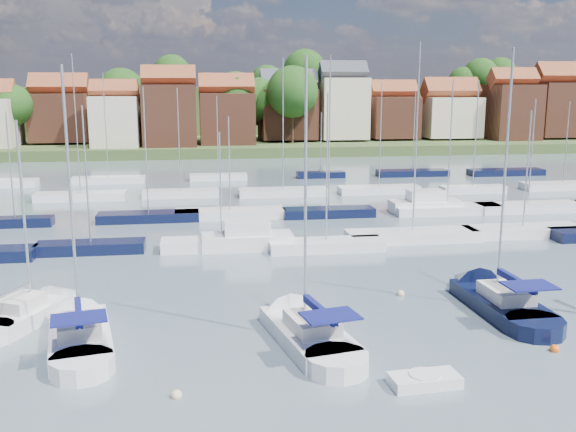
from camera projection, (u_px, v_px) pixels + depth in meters
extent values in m
plane|color=#495B64|center=(281.00, 202.00, 69.79)|extent=(260.00, 260.00, 0.00)
cube|color=silver|center=(80.00, 341.00, 31.13)|extent=(4.02, 7.16, 1.20)
cone|color=silver|center=(79.00, 312.00, 35.04)|extent=(3.38, 3.75, 2.82)
cylinder|color=silver|center=(82.00, 369.00, 28.00)|extent=(3.29, 3.29, 1.20)
cube|color=silver|center=(79.00, 326.00, 30.50)|extent=(2.46, 3.13, 0.70)
cylinder|color=#B2B2B7|center=(71.00, 200.00, 30.19)|extent=(0.14, 0.14, 12.51)
cylinder|color=#B2B2B7|center=(79.00, 315.00, 29.46)|extent=(0.79, 3.71, 0.10)
cube|color=#111455|center=(78.00, 312.00, 29.43)|extent=(0.96, 3.56, 0.35)
cube|color=#111455|center=(79.00, 318.00, 28.27)|extent=(2.66, 2.10, 0.08)
cube|color=silver|center=(308.00, 338.00, 31.50)|extent=(4.18, 7.40, 1.20)
cone|color=silver|center=(280.00, 309.00, 35.53)|extent=(3.50, 3.88, 2.91)
cylinder|color=silver|center=(337.00, 367.00, 28.27)|extent=(3.41, 3.41, 1.20)
cube|color=silver|center=(312.00, 323.00, 30.86)|extent=(2.55, 3.24, 0.70)
cylinder|color=#B2B2B7|center=(306.00, 195.00, 30.53)|extent=(0.14, 0.14, 12.92)
cylinder|color=#B2B2B7|center=(320.00, 313.00, 29.79)|extent=(0.84, 3.82, 0.10)
cube|color=#111455|center=(320.00, 310.00, 29.76)|extent=(0.99, 3.67, 0.35)
cube|color=#111455|center=(330.00, 316.00, 28.57)|extent=(2.76, 2.18, 0.08)
cube|color=black|center=(500.00, 306.00, 35.98)|extent=(3.15, 7.21, 1.20)
cone|color=black|center=(466.00, 283.00, 40.29)|extent=(3.06, 3.54, 2.98)
cylinder|color=black|center=(535.00, 330.00, 32.53)|extent=(3.05, 3.05, 1.20)
cube|color=silver|center=(506.00, 293.00, 35.31)|extent=(2.15, 3.03, 0.70)
cylinder|color=#B2B2B7|center=(505.00, 175.00, 34.99)|extent=(0.14, 0.14, 13.53)
cylinder|color=#B2B2B7|center=(516.00, 284.00, 34.18)|extent=(0.19, 3.97, 0.10)
cube|color=#111455|center=(516.00, 281.00, 34.15)|extent=(0.39, 3.78, 0.35)
cube|color=#111455|center=(529.00, 286.00, 32.88)|extent=(2.57, 1.85, 0.08)
cube|color=silver|center=(28.00, 317.00, 34.28)|extent=(4.34, 5.94, 1.20)
cone|color=silver|center=(66.00, 297.00, 37.51)|extent=(3.18, 3.37, 2.28)
cube|color=silver|center=(21.00, 303.00, 33.73)|extent=(2.40, 2.74, 0.70)
cylinder|color=#B2B2B7|center=(24.00, 215.00, 33.53)|extent=(0.14, 0.14, 9.85)
cylinder|color=#B2B2B7|center=(10.00, 292.00, 32.84)|extent=(1.35, 2.82, 0.10)
cube|color=silver|center=(424.00, 381.00, 26.97)|extent=(3.02, 1.56, 0.58)
cylinder|color=silver|center=(425.00, 378.00, 26.94)|extent=(1.36, 1.36, 0.37)
sphere|color=beige|center=(176.00, 397.00, 26.00)|extent=(0.47, 0.47, 0.47)
sphere|color=beige|center=(309.00, 360.00, 29.55)|extent=(0.50, 0.50, 0.50)
sphere|color=#D85914|center=(431.00, 379.00, 27.65)|extent=(0.46, 0.46, 0.46)
sphere|color=beige|center=(401.00, 295.00, 38.65)|extent=(0.46, 0.46, 0.46)
sphere|color=#D85914|center=(555.00, 351.00, 30.52)|extent=(0.47, 0.47, 0.47)
sphere|color=beige|center=(515.00, 330.00, 33.14)|extent=(0.50, 0.50, 0.50)
cube|color=black|center=(91.00, 248.00, 48.43)|extent=(8.01, 2.24, 1.00)
cylinder|color=#B2B2B7|center=(86.00, 175.00, 47.32)|extent=(0.12, 0.12, 10.16)
cube|color=silver|center=(222.00, 245.00, 49.49)|extent=(9.22, 2.58, 1.00)
cylinder|color=#B2B2B7|center=(220.00, 186.00, 48.58)|extent=(0.12, 0.12, 8.18)
cube|color=silver|center=(326.00, 246.00, 49.07)|extent=(8.78, 2.46, 1.00)
cylinder|color=#B2B2B7|center=(327.00, 168.00, 47.86)|extent=(0.12, 0.12, 11.06)
cube|color=silver|center=(412.00, 237.00, 52.14)|extent=(10.79, 3.02, 1.00)
cylinder|color=#B2B2B7|center=(416.00, 139.00, 50.55)|extent=(0.12, 0.12, 14.87)
cube|color=silver|center=(523.00, 232.00, 53.86)|extent=(10.13, 2.84, 1.00)
cylinder|color=#B2B2B7|center=(527.00, 169.00, 52.80)|extent=(0.12, 0.12, 9.59)
cube|color=silver|center=(247.00, 243.00, 49.55)|extent=(7.00, 2.60, 1.40)
cube|color=silver|center=(247.00, 229.00, 49.33)|extent=(3.50, 2.20, 1.30)
cube|color=black|center=(15.00, 223.00, 57.41)|extent=(6.54, 1.83, 1.00)
cylinder|color=#B2B2B7|center=(10.00, 165.00, 56.38)|extent=(0.12, 0.12, 9.37)
cube|color=black|center=(149.00, 217.00, 59.69)|extent=(9.30, 2.60, 1.00)
cylinder|color=#B2B2B7|center=(146.00, 151.00, 58.45)|extent=(0.12, 0.12, 11.48)
cube|color=silver|center=(230.00, 214.00, 61.13)|extent=(10.40, 2.91, 1.00)
cylinder|color=#B2B2B7|center=(229.00, 163.00, 60.15)|extent=(0.12, 0.12, 8.77)
cube|color=black|center=(328.00, 213.00, 61.76)|extent=(8.80, 2.46, 1.00)
cylinder|color=#B2B2B7|center=(330.00, 133.00, 60.22)|extent=(0.12, 0.12, 14.33)
cube|color=silver|center=(447.00, 210.00, 63.33)|extent=(10.73, 3.00, 1.00)
cylinder|color=#B2B2B7|center=(450.00, 143.00, 62.01)|extent=(0.12, 0.12, 12.14)
cube|color=silver|center=(528.00, 208.00, 64.33)|extent=(10.48, 2.93, 1.00)
cylinder|color=#B2B2B7|center=(532.00, 152.00, 63.20)|extent=(0.12, 0.12, 10.28)
cube|color=silver|center=(425.00, 207.00, 63.83)|extent=(7.00, 2.60, 1.40)
cube|color=silver|center=(426.00, 197.00, 63.61)|extent=(3.50, 2.20, 1.30)
cube|color=silver|center=(81.00, 197.00, 70.73)|extent=(9.71, 2.72, 1.00)
cylinder|color=#B2B2B7|center=(76.00, 124.00, 69.14)|extent=(0.12, 0.12, 14.88)
cube|color=silver|center=(181.00, 194.00, 72.56)|extent=(8.49, 2.38, 1.00)
cylinder|color=#B2B2B7|center=(179.00, 140.00, 71.33)|extent=(0.12, 0.12, 11.31)
cube|color=silver|center=(283.00, 193.00, 73.49)|extent=(10.16, 2.85, 1.00)
cylinder|color=#B2B2B7|center=(283.00, 124.00, 71.93)|extent=(0.12, 0.12, 14.59)
cube|color=silver|center=(379.00, 190.00, 75.22)|extent=(9.53, 2.67, 1.00)
cylinder|color=#B2B2B7|center=(381.00, 135.00, 73.92)|extent=(0.12, 0.12, 11.91)
cube|color=silver|center=(473.00, 190.00, 75.42)|extent=(7.62, 2.13, 1.00)
cylinder|color=#B2B2B7|center=(476.00, 134.00, 74.11)|extent=(0.12, 0.12, 12.13)
cube|color=silver|center=(563.00, 186.00, 78.18)|extent=(10.17, 2.85, 1.00)
cylinder|color=#B2B2B7|center=(566.00, 142.00, 77.10)|extent=(0.12, 0.12, 9.73)
cube|color=silver|center=(109.00, 181.00, 82.91)|extent=(9.24, 2.59, 1.00)
cylinder|color=#B2B2B7|center=(106.00, 125.00, 81.49)|extent=(0.12, 0.12, 13.17)
cube|color=silver|center=(218.00, 177.00, 85.63)|extent=(7.57, 2.12, 1.00)
cylinder|color=#B2B2B7|center=(217.00, 135.00, 84.51)|extent=(0.12, 0.12, 10.24)
cube|color=black|center=(321.00, 175.00, 87.77)|extent=(6.58, 1.84, 1.00)
cylinder|color=#B2B2B7|center=(321.00, 142.00, 86.87)|extent=(0.12, 0.12, 8.01)
cube|color=black|center=(412.00, 173.00, 89.55)|extent=(9.92, 2.78, 1.00)
cylinder|color=#B2B2B7|center=(414.00, 131.00, 88.36)|extent=(0.12, 0.12, 10.92)
cube|color=black|center=(506.00, 173.00, 90.43)|extent=(10.55, 2.95, 1.00)
cylinder|color=#B2B2B7|center=(509.00, 128.00, 89.18)|extent=(0.12, 0.12, 11.51)
cube|color=#3F4F27|center=(235.00, 140.00, 144.38)|extent=(200.00, 70.00, 3.00)
cube|color=#3F4F27|center=(229.00, 114.00, 167.68)|extent=(200.00, 60.00, 14.00)
cube|color=brown|center=(61.00, 117.00, 119.75)|extent=(10.37, 9.97, 8.73)
cube|color=brown|center=(59.00, 87.00, 118.62)|extent=(10.57, 5.13, 5.13)
cube|color=beige|center=(116.00, 122.00, 112.87)|extent=(8.09, 8.80, 8.96)
cube|color=brown|center=(114.00, 90.00, 111.77)|extent=(8.25, 4.00, 4.00)
cube|color=brown|center=(170.00, 116.00, 114.90)|extent=(9.36, 10.17, 10.97)
cube|color=brown|center=(168.00, 78.00, 113.57)|extent=(9.54, 4.63, 4.63)
cube|color=brown|center=(227.00, 119.00, 118.17)|extent=(9.90, 8.56, 9.42)
cube|color=brown|center=(226.00, 86.00, 116.99)|extent=(10.10, 4.90, 4.90)
cube|color=brown|center=(288.00, 114.00, 124.61)|extent=(10.59, 8.93, 9.49)
cube|color=#383A42|center=(288.00, 82.00, 123.40)|extent=(10.80, 5.24, 5.24)
cube|color=beige|center=(343.00, 108.00, 125.07)|extent=(9.01, 8.61, 11.65)
cube|color=#383A42|center=(343.00, 72.00, 123.68)|extent=(9.19, 4.46, 4.46)
cube|color=brown|center=(392.00, 117.00, 128.08)|extent=(9.10, 9.34, 8.00)
cube|color=brown|center=(393.00, 91.00, 127.05)|extent=(9.28, 4.50, 4.50)
cube|color=beige|center=(449.00, 117.00, 129.36)|extent=(10.86, 9.59, 7.88)
cube|color=brown|center=(450.00, 91.00, 128.30)|extent=(11.07, 5.37, 5.37)
cube|color=brown|center=(511.00, 113.00, 128.25)|extent=(9.18, 9.96, 10.97)
cube|color=brown|center=(513.00, 79.00, 126.92)|extent=(9.36, 4.54, 4.54)
cube|color=brown|center=(560.00, 110.00, 131.02)|extent=(11.39, 9.67, 10.76)
cube|color=brown|center=(563.00, 76.00, 129.66)|extent=(11.62, 5.64, 5.64)
cylinder|color=#382619|center=(479.00, 102.00, 149.32)|extent=(0.50, 0.50, 4.47)
sphere|color=#284E18|center=(480.00, 76.00, 148.11)|extent=(8.18, 8.18, 8.18)
cylinder|color=#382619|center=(260.00, 131.00, 123.74)|extent=(0.50, 0.50, 4.46)
sphere|color=#284E18|center=(260.00, 99.00, 122.53)|extent=(8.15, 8.15, 8.15)
cylinder|color=#382619|center=(304.00, 103.00, 141.66)|extent=(0.50, 0.50, 5.15)
sphere|color=#284E18|center=(305.00, 71.00, 140.26)|extent=(9.41, 9.41, 9.41)
cylinder|color=#382619|center=(173.00, 103.00, 140.13)|extent=(0.50, 0.50, 4.56)
sphere|color=#284E18|center=(172.00, 74.00, 138.89)|extent=(8.34, 8.34, 8.34)
cylinder|color=#382619|center=(123.00, 127.00, 128.93)|extent=(0.50, 0.50, 5.15)
sphere|color=#284E18|center=(121.00, 92.00, 127.53)|extent=(9.42, 9.42, 9.42)
cylinder|color=#382619|center=(45.00, 114.00, 128.24)|extent=(0.50, 0.50, 3.42)
sphere|color=#284E18|center=(43.00, 91.00, 127.31)|extent=(6.26, 6.26, 6.26)
cylinder|color=#382619|center=(305.00, 129.00, 133.77)|extent=(0.50, 0.50, 3.77)
sphere|color=#284E18|center=(305.00, 104.00, 132.75)|extent=(6.89, 6.89, 6.89)
cylinder|color=#382619|center=(292.00, 130.00, 119.61)|extent=(0.50, 0.50, 5.21)
sphere|color=#284E18|center=(292.00, 92.00, 118.20)|extent=(9.53, 9.53, 9.53)
cylinder|color=#382619|center=(528.00, 130.00, 137.67)|extent=(0.50, 0.50, 2.97)
sphere|color=#284E18|center=(529.00, 111.00, 136.86)|extent=(5.44, 5.44, 5.44)
cylinder|color=#382619|center=(237.00, 131.00, 120.94)|extent=(0.50, 0.50, 4.84)
sphere|color=#284E18|center=(236.00, 95.00, 119.62)|extent=(8.85, 8.85, 8.85)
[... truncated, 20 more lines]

